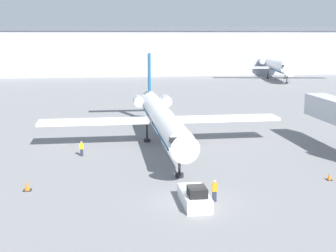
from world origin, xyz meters
TOP-DOWN VIEW (x-y plane):
  - ground_plane at (0.00, 0.00)m, footprint 600.00×600.00m
  - terminal_building at (0.00, 120.00)m, footprint 180.00×16.80m
  - airplane_main at (0.08, 21.19)m, footprint 29.47×33.14m
  - pushback_tug at (0.01, -0.21)m, footprint 1.97×4.68m
  - worker_near_tug at (1.73, 0.29)m, footprint 0.40×0.25m
  - worker_by_wing at (-9.37, 16.23)m, footprint 0.40×0.24m
  - traffic_cone_left at (-13.56, 5.18)m, footprint 0.69×0.69m
  - traffic_cone_right at (13.56, 4.33)m, footprint 0.52×0.52m
  - airplane_parked_far_left at (44.87, 99.23)m, footprint 33.85×34.78m

SIDE VIEW (x-z plane):
  - ground_plane at x=0.00m, z-range 0.00..0.00m
  - traffic_cone_right at x=13.56m, z-range -0.02..0.65m
  - traffic_cone_left at x=-13.56m, z-range -0.02..0.76m
  - pushback_tug at x=0.01m, z-range -0.23..1.53m
  - worker_by_wing at x=-9.37m, z-range 0.03..1.70m
  - worker_near_tug at x=1.73m, z-range 0.05..1.85m
  - airplane_main at x=0.08m, z-range -1.82..8.77m
  - airplane_parked_far_left at x=44.87m, z-range -1.45..9.85m
  - terminal_building at x=0.00m, z-range 0.03..15.30m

